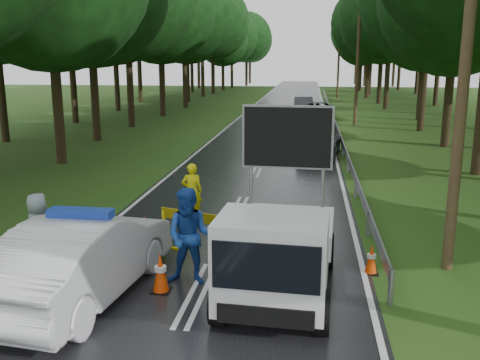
% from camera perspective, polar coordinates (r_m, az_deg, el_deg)
% --- Properties ---
extents(ground, '(160.00, 160.00, 0.00)m').
position_cam_1_polar(ground, '(10.81, -4.56, -12.02)').
color(ground, '#204E16').
rests_on(ground, ground).
extents(road, '(7.00, 140.00, 0.02)m').
position_cam_1_polar(road, '(39.89, 4.40, 6.32)').
color(road, black).
rests_on(road, ground).
extents(guardrail, '(0.12, 60.06, 0.70)m').
position_cam_1_polar(guardrail, '(39.48, 9.79, 6.88)').
color(guardrail, gray).
rests_on(guardrail, ground).
extents(utility_pole_near, '(1.40, 0.24, 10.00)m').
position_cam_1_polar(utility_pole_near, '(12.00, 23.18, 14.37)').
color(utility_pole_near, '#463120').
rests_on(utility_pole_near, ground).
extents(utility_pole_mid, '(1.40, 0.24, 10.00)m').
position_cam_1_polar(utility_pole_mid, '(37.71, 12.49, 13.38)').
color(utility_pole_mid, '#463120').
rests_on(utility_pole_mid, ground).
extents(utility_pole_far, '(1.40, 0.24, 10.00)m').
position_cam_1_polar(utility_pole_far, '(63.66, 10.50, 13.14)').
color(utility_pole_far, '#463120').
rests_on(utility_pole_far, ground).
extents(police_sedan, '(2.26, 5.09, 1.79)m').
position_cam_1_polar(police_sedan, '(10.73, -16.34, -7.98)').
color(police_sedan, silver).
rests_on(police_sedan, ground).
extents(work_truck, '(2.25, 4.60, 3.58)m').
position_cam_1_polar(work_truck, '(10.30, 4.19, -7.45)').
color(work_truck, gray).
rests_on(work_truck, ground).
extents(barrier, '(2.40, 0.88, 1.05)m').
position_cam_1_polar(barrier, '(12.42, -3.51, -4.74)').
color(barrier, '#F8F40D').
rests_on(barrier, ground).
extents(officer, '(0.68, 0.53, 1.63)m').
position_cam_1_polar(officer, '(15.41, -5.15, -1.18)').
color(officer, '#FFF90D').
rests_on(officer, ground).
extents(civilian, '(1.01, 0.80, 2.02)m').
position_cam_1_polar(civilian, '(10.93, -5.38, -6.04)').
color(civilian, '#18449E').
rests_on(civilian, ground).
extents(bystander_right, '(0.96, 0.93, 1.66)m').
position_cam_1_polar(bystander_right, '(12.71, -20.69, -4.97)').
color(bystander_right, gray).
rests_on(bystander_right, ground).
extents(queue_car_first, '(2.32, 4.65, 1.52)m').
position_cam_1_polar(queue_car_first, '(25.73, 8.49, 4.28)').
color(queue_car_first, '#46484E').
rests_on(queue_car_first, ground).
extents(queue_car_second, '(2.05, 4.91, 1.42)m').
position_cam_1_polar(queue_car_second, '(31.68, 8.07, 5.80)').
color(queue_car_second, gray).
rests_on(queue_car_second, ground).
extents(queue_car_third, '(2.88, 5.16, 1.36)m').
position_cam_1_polar(queue_car_third, '(40.13, 8.18, 7.23)').
color(queue_car_third, black).
rests_on(queue_car_third, ground).
extents(queue_car_fourth, '(1.82, 4.18, 1.34)m').
position_cam_1_polar(queue_car_fourth, '(46.10, 6.82, 7.97)').
color(queue_car_fourth, '#3E4046').
rests_on(queue_car_fourth, ground).
extents(cone_near_left, '(0.30, 0.30, 0.64)m').
position_cam_1_polar(cone_near_left, '(11.08, -24.06, -10.76)').
color(cone_near_left, black).
rests_on(cone_near_left, ground).
extents(cone_center, '(0.39, 0.39, 0.83)m').
position_cam_1_polar(cone_center, '(10.81, -8.48, -9.79)').
color(cone_center, black).
rests_on(cone_center, ground).
extents(cone_far, '(0.32, 0.32, 0.67)m').
position_cam_1_polar(cone_far, '(12.92, -1.03, -6.18)').
color(cone_far, black).
rests_on(cone_far, ground).
extents(cone_left_mid, '(0.31, 0.31, 0.65)m').
position_cam_1_polar(cone_left_mid, '(13.89, -10.14, -5.05)').
color(cone_left_mid, black).
rests_on(cone_left_mid, ground).
extents(cone_right, '(0.31, 0.31, 0.67)m').
position_cam_1_polar(cone_right, '(11.94, 13.83, -8.22)').
color(cone_right, black).
rests_on(cone_right, ground).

